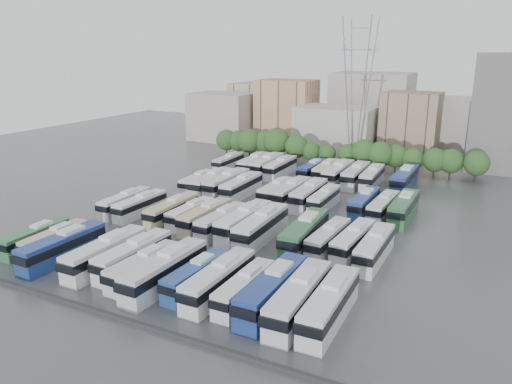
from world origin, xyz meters
The scene contains 52 objects.
ground centered at (0.00, 0.00, 0.00)m, with size 220.00×220.00×0.00m, color #424447.
parapet centered at (0.00, -33.00, 0.25)m, with size 56.00×0.50×0.50m, color #2D2D30.
tree_line centered at (-1.97, 42.08, 4.24)m, with size 64.61×7.47×8.26m.
city_buildings centered at (-7.46, 71.86, 7.87)m, with size 102.00×35.00×20.00m.
apartment_tower centered at (34.00, 58.00, 13.00)m, with size 14.00×14.00×26.00m, color silver.
electricity_pylon centered at (2.00, 50.00, 18.66)m, with size 9.00×6.91×33.83m.
bus_r0_s0 centered at (-21.46, -23.68, 1.67)m, with size 2.69×10.88×3.39m.
bus_r0_s1 centered at (-18.35, -23.00, 1.66)m, with size 2.75×10.86×3.38m.
bus_r0_s2 centered at (-14.75, -24.90, 1.99)m, with size 3.12×12.97×4.05m.
bus_r0_s4 centered at (-8.20, -23.92, 2.02)m, with size 2.92×13.15×4.12m.
bus_r0_s5 centered at (-4.82, -22.67, 1.91)m, with size 2.91×12.42×3.88m.
bus_r0_s6 centered at (-1.72, -24.46, 1.75)m, with size 2.99×11.49×3.57m.
bus_r0_s7 centered at (1.62, -24.67, 2.09)m, with size 3.14×13.58×4.25m.
bus_r0_s8 centered at (5.13, -23.40, 1.69)m, with size 2.72×11.02×3.44m.
bus_r0_s9 centered at (8.35, -23.66, 1.94)m, with size 2.80×12.62×3.95m.
bus_r0_s10 centered at (11.60, -23.61, 1.69)m, with size 2.39×10.95×3.43m.
bus_r0_s11 centered at (14.88, -23.27, 2.07)m, with size 2.96×13.42×4.21m.
bus_r0_s12 centered at (18.05, -23.65, 2.07)m, with size 3.41×13.56×4.23m.
bus_r0_s13 centered at (21.32, -23.42, 2.00)m, with size 3.20×13.08×4.08m.
bus_r1_s0 centered at (-21.38, -5.50, 1.75)m, with size 2.80×11.41×3.56m.
bus_r1_s1 centered at (-18.04, -5.51, 1.74)m, with size 2.71×11.34×3.54m.
bus_r1_s3 centered at (-11.58, -5.49, 1.83)m, with size 2.74×11.91×3.73m.
bus_r1_s4 centered at (-8.31, -5.00, 1.67)m, with size 2.54×10.88×3.40m.
bus_r1_s5 centered at (-4.99, -5.61, 1.85)m, with size 2.97×12.08×3.77m.
bus_r1_s6 centered at (-1.74, -6.28, 1.80)m, with size 2.85×11.76×3.67m.
bus_r1_s7 centered at (1.60, -5.44, 2.03)m, with size 3.03×13.24×4.14m.
bus_r1_s8 centered at (5.00, -6.36, 2.11)m, with size 3.32×13.74×4.29m.
bus_r1_s10 centered at (11.56, -5.90, 2.10)m, with size 3.61×13.78×4.28m.
bus_r1_s11 centered at (14.96, -5.64, 1.77)m, with size 3.01×11.61×3.61m.
bus_r1_s12 centered at (18.28, -4.96, 1.83)m, with size 3.19×11.98×3.72m.
bus_r1_s13 centered at (21.51, -6.25, 1.90)m, with size 2.72×12.32×3.86m.
bus_r2_s1 centered at (-18.12, 11.85, 1.67)m, with size 2.79×10.90×3.39m.
bus_r2_s2 centered at (-14.81, 11.63, 1.99)m, with size 3.25×13.01×4.05m.
bus_r2_s3 centered at (-11.67, 12.10, 2.07)m, with size 3.05×13.44×4.21m.
bus_r2_s4 centered at (-8.22, 11.65, 1.95)m, with size 2.87×12.67×3.97m.
bus_r2_s6 centered at (-1.54, 12.77, 1.75)m, with size 2.60×11.37×3.56m.
bus_r2_s7 centered at (1.63, 12.30, 1.97)m, with size 3.11×12.87×4.02m.
bus_r2_s8 centered at (4.97, 12.50, 1.98)m, with size 3.06×12.93×4.04m.
bus_r2_s9 centered at (8.05, 11.86, 1.72)m, with size 2.48×11.15×3.50m.
bus_r2_s11 centered at (14.91, 12.70, 1.82)m, with size 2.62×11.82×3.71m.
bus_r2_s12 centered at (18.32, 11.94, 1.81)m, with size 3.02×11.86×3.69m.
bus_r2_s13 centered at (21.51, 12.41, 1.99)m, with size 2.84×12.91×4.05m.
bus_r3_s0 centered at (-21.60, 29.67, 1.69)m, with size 2.53×10.97×3.43m.
bus_r3_s2 centered at (-14.82, 29.60, 1.97)m, with size 3.37×12.91×4.01m.
bus_r3_s3 centered at (-11.50, 29.22, 2.08)m, with size 3.38×13.60×4.24m.
bus_r3_s4 centered at (-8.26, 29.33, 1.93)m, with size 2.85×12.54×3.93m.
bus_r3_s6 centered at (-1.51, 31.00, 1.77)m, with size 2.82×11.56×3.61m.
bus_r3_s7 centered at (1.50, 31.27, 1.85)m, with size 3.01×12.11×3.77m.
bus_r3_s8 centered at (4.85, 29.32, 2.10)m, with size 3.01×13.62×4.27m.
bus_r3_s9 centered at (8.39, 29.91, 2.03)m, with size 3.14×13.22×4.13m.
bus_r3_s10 centered at (11.68, 30.23, 1.91)m, with size 3.16×12.52×3.90m.
bus_r3_s12 centered at (17.99, 30.80, 2.11)m, with size 3.15×13.71×4.29m.
Camera 1 is at (35.41, -67.11, 27.07)m, focal length 35.00 mm.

